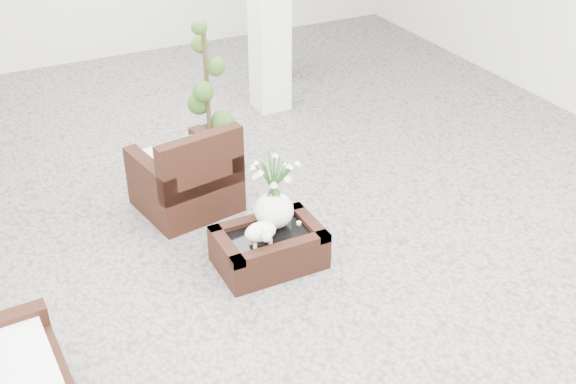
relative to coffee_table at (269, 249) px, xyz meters
name	(u,v)px	position (x,y,z in m)	size (l,w,h in m)	color
ground	(283,245)	(0.23, 0.19, -0.16)	(11.00, 11.00, 0.00)	gray
coffee_table	(269,249)	(0.00, 0.00, 0.00)	(0.90, 0.60, 0.31)	#32180E
sheep_figurine	(261,234)	(-0.12, -0.10, 0.26)	(0.28, 0.23, 0.21)	white
planter_narcissus	(274,186)	(0.10, 0.10, 0.56)	(0.44, 0.44, 0.80)	white
tealight	(299,223)	(0.30, 0.02, 0.17)	(0.04, 0.04, 0.03)	white
armchair	(184,166)	(-0.32, 1.21, 0.30)	(0.86, 0.82, 0.91)	#32180E
topiary	(207,88)	(0.33, 2.24, 0.59)	(0.40, 0.40, 1.49)	#2D5019
shopper	(274,10)	(1.91, 3.87, 0.79)	(0.69, 0.45, 1.90)	#336972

